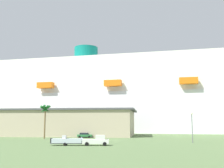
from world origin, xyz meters
The scene contains 8 objects.
ground_plane centered at (0.00, 30.00, 0.00)m, with size 600.00×600.00×0.00m, color #567042.
cruise_ship centered at (11.55, 66.62, 16.22)m, with size 289.30×52.11×55.50m.
terminal_building centered at (-27.83, 25.76, 4.89)m, with size 64.35×30.32×9.73m.
pickup_truck centered at (-0.86, -18.43, 1.04)m, with size 5.86×3.02×2.20m.
small_boat_on_trailer centered at (-6.49, -19.39, 0.96)m, with size 8.78×2.95×2.15m.
palm_tree centered at (-22.46, 4.73, 8.46)m, with size 3.49×3.51×10.34m.
street_lamp centered at (20.21, -7.70, 4.83)m, with size 0.56×0.56×7.33m.
parked_car_green_wagon centered at (-11.72, 12.09, 0.83)m, with size 4.99×2.60×1.58m.
Camera 1 is at (12.23, -77.85, 4.79)m, focal length 44.82 mm.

